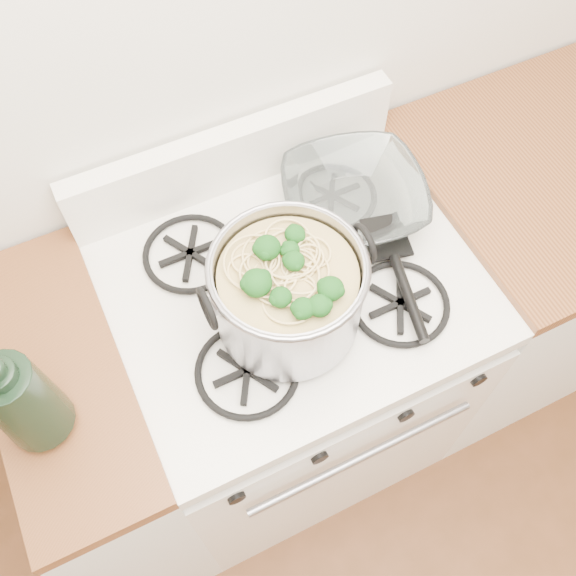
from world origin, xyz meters
The scene contains 7 objects.
gas_range centered at (0.00, 1.26, 0.44)m, with size 0.76×0.66×0.92m.
counter_left centered at (-0.51, 1.26, 0.46)m, with size 0.25×0.65×0.92m.
counter_right centered at (0.88, 1.26, 0.46)m, with size 1.00×0.65×0.92m.
stock_pot centered at (-0.05, 1.18, 1.02)m, with size 0.32×0.29×0.20m.
spatula centered at (0.22, 1.26, 0.94)m, with size 0.29×0.31×0.02m, color black, non-canonical shape.
glass_bowl centered at (0.20, 1.37, 0.94)m, with size 0.12×0.12×0.03m, color white.
bottle centered at (-0.54, 1.17, 1.07)m, with size 0.12×0.12×0.31m, color black.
Camera 1 is at (-0.31, 0.64, 2.05)m, focal length 40.00 mm.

